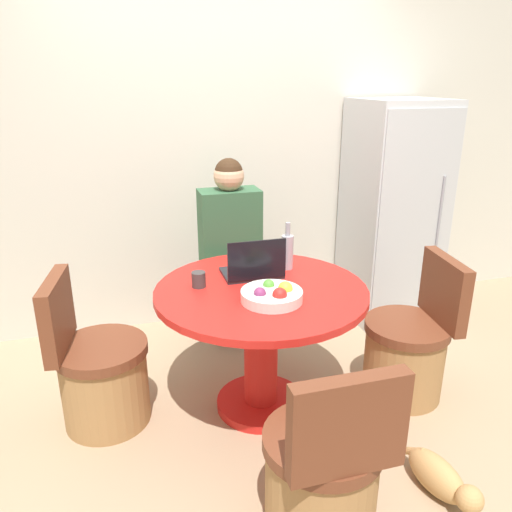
{
  "coord_description": "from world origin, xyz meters",
  "views": [
    {
      "loc": [
        -0.75,
        -2.26,
        1.83
      ],
      "look_at": [
        -0.04,
        0.21,
        0.91
      ],
      "focal_mm": 35.0,
      "sensor_mm": 36.0,
      "label": 1
    }
  ],
  "objects_px": {
    "fruit_bowl": "(272,295)",
    "cat": "(441,478)",
    "bottle": "(287,251)",
    "chair_near_camera": "(323,477)",
    "person_seated": "(229,246)",
    "dining_table": "(261,324)",
    "chair_right_side": "(408,351)",
    "refrigerator": "(392,213)",
    "laptop": "(253,269)",
    "chair_left_side": "(100,376)"
  },
  "relations": [
    {
      "from": "chair_right_side",
      "to": "laptop",
      "type": "height_order",
      "value": "laptop"
    },
    {
      "from": "fruit_bowl",
      "to": "bottle",
      "type": "height_order",
      "value": "bottle"
    },
    {
      "from": "dining_table",
      "to": "laptop",
      "type": "height_order",
      "value": "laptop"
    },
    {
      "from": "refrigerator",
      "to": "bottle",
      "type": "distance_m",
      "value": 1.29
    },
    {
      "from": "dining_table",
      "to": "chair_right_side",
      "type": "xyz_separation_m",
      "value": [
        0.88,
        -0.12,
        -0.25
      ]
    },
    {
      "from": "chair_right_side",
      "to": "bottle",
      "type": "bearing_deg",
      "value": -111.23
    },
    {
      "from": "chair_near_camera",
      "to": "laptop",
      "type": "bearing_deg",
      "value": -90.14
    },
    {
      "from": "refrigerator",
      "to": "person_seated",
      "type": "xyz_separation_m",
      "value": [
        -1.32,
        -0.11,
        -0.11
      ]
    },
    {
      "from": "chair_left_side",
      "to": "fruit_bowl",
      "type": "bearing_deg",
      "value": -100.31
    },
    {
      "from": "refrigerator",
      "to": "dining_table",
      "type": "distance_m",
      "value": 1.64
    },
    {
      "from": "laptop",
      "to": "fruit_bowl",
      "type": "xyz_separation_m",
      "value": [
        0.01,
        -0.34,
        -0.02
      ]
    },
    {
      "from": "chair_near_camera",
      "to": "chair_left_side",
      "type": "bearing_deg",
      "value": -49.08
    },
    {
      "from": "refrigerator",
      "to": "chair_near_camera",
      "type": "height_order",
      "value": "refrigerator"
    },
    {
      "from": "person_seated",
      "to": "fruit_bowl",
      "type": "relative_size",
      "value": 4.25
    },
    {
      "from": "chair_right_side",
      "to": "chair_left_side",
      "type": "height_order",
      "value": "same"
    },
    {
      "from": "bottle",
      "to": "cat",
      "type": "bearing_deg",
      "value": -71.34
    },
    {
      "from": "person_seated",
      "to": "cat",
      "type": "relative_size",
      "value": 2.87
    },
    {
      "from": "laptop",
      "to": "bottle",
      "type": "bearing_deg",
      "value": -162.36
    },
    {
      "from": "refrigerator",
      "to": "chair_near_camera",
      "type": "bearing_deg",
      "value": -126.35
    },
    {
      "from": "chair_left_side",
      "to": "refrigerator",
      "type": "bearing_deg",
      "value": -62.27
    },
    {
      "from": "person_seated",
      "to": "dining_table",
      "type": "bearing_deg",
      "value": 89.48
    },
    {
      "from": "chair_right_side",
      "to": "fruit_bowl",
      "type": "relative_size",
      "value": 2.75
    },
    {
      "from": "laptop",
      "to": "cat",
      "type": "xyz_separation_m",
      "value": [
        0.6,
        -1.03,
        -0.71
      ]
    },
    {
      "from": "chair_near_camera",
      "to": "person_seated",
      "type": "bearing_deg",
      "value": -90.26
    },
    {
      "from": "laptop",
      "to": "cat",
      "type": "relative_size",
      "value": 0.71
    },
    {
      "from": "person_seated",
      "to": "laptop",
      "type": "relative_size",
      "value": 4.06
    },
    {
      "from": "chair_near_camera",
      "to": "bottle",
      "type": "height_order",
      "value": "bottle"
    },
    {
      "from": "refrigerator",
      "to": "chair_near_camera",
      "type": "xyz_separation_m",
      "value": [
        -1.33,
        -1.81,
        -0.56
      ]
    },
    {
      "from": "dining_table",
      "to": "fruit_bowl",
      "type": "relative_size",
      "value": 3.65
    },
    {
      "from": "chair_right_side",
      "to": "refrigerator",
      "type": "bearing_deg",
      "value": 164.2
    },
    {
      "from": "chair_left_side",
      "to": "cat",
      "type": "relative_size",
      "value": 1.86
    },
    {
      "from": "refrigerator",
      "to": "bottle",
      "type": "height_order",
      "value": "refrigerator"
    },
    {
      "from": "dining_table",
      "to": "chair_left_side",
      "type": "relative_size",
      "value": 1.33
    },
    {
      "from": "refrigerator",
      "to": "cat",
      "type": "distance_m",
      "value": 2.06
    },
    {
      "from": "chair_right_side",
      "to": "laptop",
      "type": "relative_size",
      "value": 2.63
    },
    {
      "from": "laptop",
      "to": "fruit_bowl",
      "type": "height_order",
      "value": "laptop"
    },
    {
      "from": "fruit_bowl",
      "to": "cat",
      "type": "height_order",
      "value": "fruit_bowl"
    },
    {
      "from": "dining_table",
      "to": "bottle",
      "type": "relative_size",
      "value": 4.08
    },
    {
      "from": "chair_near_camera",
      "to": "chair_left_side",
      "type": "relative_size",
      "value": 1.0
    },
    {
      "from": "cat",
      "to": "fruit_bowl",
      "type": "bearing_deg",
      "value": -148.7
    },
    {
      "from": "chair_near_camera",
      "to": "person_seated",
      "type": "height_order",
      "value": "person_seated"
    },
    {
      "from": "bottle",
      "to": "chair_near_camera",
      "type": "bearing_deg",
      "value": -101.6
    },
    {
      "from": "refrigerator",
      "to": "person_seated",
      "type": "height_order",
      "value": "refrigerator"
    },
    {
      "from": "chair_near_camera",
      "to": "fruit_bowl",
      "type": "bearing_deg",
      "value": -90.68
    },
    {
      "from": "chair_left_side",
      "to": "chair_near_camera",
      "type": "bearing_deg",
      "value": -130.92
    },
    {
      "from": "chair_near_camera",
      "to": "chair_left_side",
      "type": "xyz_separation_m",
      "value": [
        -0.88,
        1.02,
        0.0
      ]
    },
    {
      "from": "refrigerator",
      "to": "fruit_bowl",
      "type": "distance_m",
      "value": 1.71
    },
    {
      "from": "chair_left_side",
      "to": "fruit_bowl",
      "type": "distance_m",
      "value": 1.07
    },
    {
      "from": "dining_table",
      "to": "chair_near_camera",
      "type": "distance_m",
      "value": 0.93
    },
    {
      "from": "refrigerator",
      "to": "chair_right_side",
      "type": "distance_m",
      "value": 1.25
    }
  ]
}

